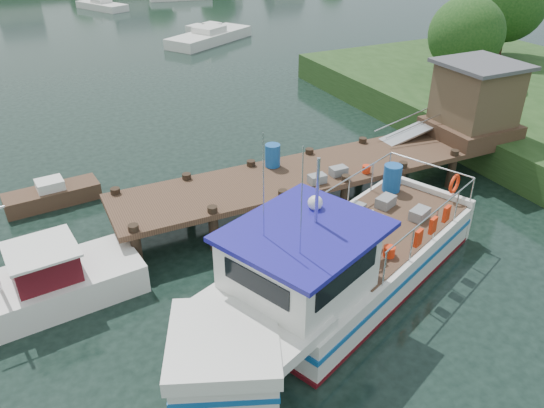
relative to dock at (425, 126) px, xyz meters
name	(u,v)px	position (x,y,z in m)	size (l,w,h in m)	color
ground_plane	(278,211)	(-6.51, -0.01, -2.24)	(160.00, 160.00, 0.00)	black
dock	(425,126)	(0.00, 0.00, 0.00)	(16.60, 3.00, 4.78)	#473021
lobster_boat	(330,272)	(-7.54, -5.23, -1.21)	(11.37, 7.01, 5.67)	silver
work_boat	(19,294)	(-15.39, -1.84, -1.64)	(7.25, 2.86, 3.79)	silver
moored_rowboat	(52,195)	(-13.92, 4.24, -1.87)	(3.49, 1.48, 0.99)	#473021
moored_b	(212,31)	(1.96, 29.59, -1.85)	(3.78, 4.92, 1.05)	silver
moored_c	(210,36)	(0.81, 27.13, -1.77)	(8.29, 6.49, 1.27)	silver
moored_d	(102,6)	(-4.18, 47.03, -1.84)	(4.73, 6.72, 1.09)	silver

